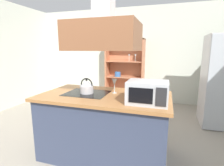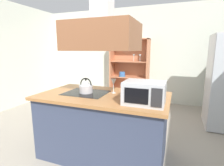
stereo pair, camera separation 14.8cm
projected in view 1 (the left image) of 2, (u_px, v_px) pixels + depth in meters
name	position (u px, v px, depth m)	size (l,w,h in m)	color
ground_plane	(95.00, 153.00, 2.56)	(7.80, 7.80, 0.00)	gray
wall_back	(134.00, 55.00, 5.11)	(6.00, 0.12, 2.70)	silver
kitchen_island	(105.00, 125.00, 2.47)	(1.78, 0.99, 0.90)	#353E57
range_hood	(104.00, 28.00, 2.22)	(0.90, 0.70, 1.20)	brown
dish_cabinet	(125.00, 74.00, 5.08)	(1.10, 0.40, 1.81)	#BA714D
kettle	(87.00, 87.00, 2.45)	(0.19, 0.19, 0.22)	#B8B5B9
cutting_board	(152.00, 93.00, 2.45)	(0.34, 0.24, 0.02)	#A97C5D
microwave	(148.00, 92.00, 1.99)	(0.46, 0.35, 0.26)	#B7BABF
wine_glass_on_counter	(114.00, 83.00, 2.45)	(0.08, 0.08, 0.21)	silver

